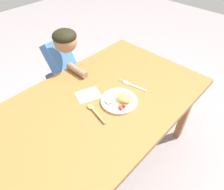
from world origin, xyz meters
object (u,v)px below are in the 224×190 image
at_px(fork, 132,85).
at_px(spoon, 94,111).
at_px(person, 64,75).
at_px(plate, 120,100).

xyz_separation_m(fork, spoon, (-0.36, 0.01, 0.00)).
bearing_deg(person, fork, 105.87).
bearing_deg(plate, spoon, 162.63).
height_order(spoon, person, person).
xyz_separation_m(plate, fork, (0.18, 0.05, -0.02)).
height_order(plate, person, person).
xyz_separation_m(plate, person, (0.01, 0.66, -0.15)).
bearing_deg(spoon, person, -5.76).
bearing_deg(spoon, plate, -95.96).
bearing_deg(person, spoon, 72.84).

